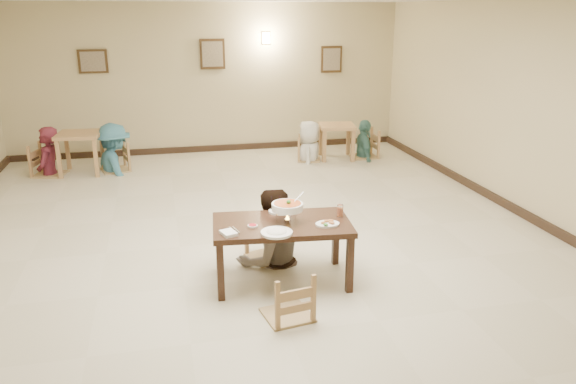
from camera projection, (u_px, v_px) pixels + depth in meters
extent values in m
plane|color=beige|center=(249.00, 241.00, 7.25)|extent=(10.00, 10.00, 0.00)
plane|color=#C6B68C|center=(208.00, 79.00, 11.42)|extent=(10.00, 0.00, 10.00)
plane|color=#C6B68C|center=(451.00, 375.00, 2.15)|extent=(10.00, 0.00, 10.00)
plane|color=#C6B68C|center=(537.00, 113.00, 7.64)|extent=(0.00, 10.00, 10.00)
cube|color=black|center=(211.00, 148.00, 11.84)|extent=(8.00, 0.06, 0.12)
cube|color=black|center=(521.00, 212.00, 8.08)|extent=(0.06, 10.00, 0.12)
cube|color=#352413|center=(93.00, 61.00, 10.79)|extent=(0.55, 0.03, 0.45)
cube|color=gray|center=(93.00, 61.00, 10.77)|extent=(0.45, 0.01, 0.37)
cube|color=#352413|center=(212.00, 54.00, 11.25)|extent=(0.50, 0.03, 0.60)
cube|color=gray|center=(213.00, 54.00, 11.23)|extent=(0.41, 0.01, 0.49)
cube|color=#352413|center=(331.00, 59.00, 11.83)|extent=(0.45, 0.03, 0.55)
cube|color=gray|center=(332.00, 59.00, 11.82)|extent=(0.37, 0.01, 0.45)
cube|color=#FFD88C|center=(266.00, 38.00, 11.39)|extent=(0.16, 0.05, 0.22)
cube|color=#351F14|center=(282.00, 225.00, 5.98)|extent=(1.53, 0.96, 0.06)
cube|color=#351F14|center=(220.00, 272.00, 5.67)|extent=(0.07, 0.07, 0.62)
cube|color=#351F14|center=(350.00, 265.00, 5.84)|extent=(0.07, 0.07, 0.62)
cube|color=#351F14|center=(219.00, 245.00, 6.33)|extent=(0.07, 0.07, 0.62)
cube|color=#351F14|center=(336.00, 239.00, 6.50)|extent=(0.07, 0.07, 0.62)
cube|color=tan|center=(268.00, 225.00, 6.62)|extent=(0.43, 0.43, 0.05)
cube|color=tan|center=(287.00, 276.00, 5.33)|extent=(0.44, 0.44, 0.05)
imported|color=gray|center=(270.00, 189.00, 6.42)|extent=(1.00, 0.86, 1.77)
torus|color=silver|center=(287.00, 210.00, 5.93)|extent=(0.26, 0.26, 0.01)
cylinder|color=silver|center=(287.00, 221.00, 5.97)|extent=(0.07, 0.07, 0.04)
cone|color=#FFA526|center=(287.00, 216.00, 5.95)|extent=(0.04, 0.04, 0.06)
cylinder|color=white|center=(287.00, 207.00, 5.92)|extent=(0.33, 0.33, 0.08)
cylinder|color=#BD4514|center=(287.00, 204.00, 5.91)|extent=(0.29, 0.29, 0.02)
sphere|color=#2D7223|center=(289.00, 202.00, 5.89)|extent=(0.05, 0.05, 0.05)
cylinder|color=silver|center=(298.00, 198.00, 5.98)|extent=(0.15, 0.10, 0.11)
cylinder|color=silver|center=(295.00, 214.00, 6.03)|extent=(0.01, 0.01, 0.15)
cylinder|color=silver|center=(277.00, 215.00, 5.98)|extent=(0.01, 0.01, 0.15)
cylinder|color=silver|center=(290.00, 220.00, 5.84)|extent=(0.01, 0.01, 0.15)
cylinder|color=white|center=(283.00, 211.00, 6.27)|extent=(0.32, 0.32, 0.02)
ellipsoid|color=white|center=(283.00, 210.00, 6.27)|extent=(0.21, 0.18, 0.07)
cylinder|color=white|center=(277.00, 233.00, 5.66)|extent=(0.32, 0.32, 0.02)
ellipsoid|color=white|center=(277.00, 232.00, 5.66)|extent=(0.21, 0.18, 0.07)
cylinder|color=white|center=(327.00, 224.00, 5.89)|extent=(0.26, 0.26, 0.02)
sphere|color=#2D7223|center=(326.00, 225.00, 5.81)|extent=(0.04, 0.04, 0.04)
cylinder|color=white|center=(253.00, 226.00, 5.85)|extent=(0.11, 0.11, 0.02)
cylinder|color=#9B0311|center=(253.00, 225.00, 5.85)|extent=(0.08, 0.08, 0.01)
cube|color=white|center=(229.00, 233.00, 5.64)|extent=(0.18, 0.21, 0.03)
cube|color=silver|center=(233.00, 230.00, 5.73)|extent=(0.06, 0.19, 0.01)
cube|color=silver|center=(236.00, 230.00, 5.74)|extent=(0.06, 0.19, 0.01)
cylinder|color=white|center=(340.00, 211.00, 6.13)|extent=(0.07, 0.07, 0.13)
cylinder|color=orange|center=(340.00, 212.00, 6.13)|extent=(0.06, 0.06, 0.10)
cube|color=#AB8052|center=(79.00, 134.00, 10.04)|extent=(0.81, 0.81, 0.06)
cube|color=#AB8052|center=(59.00, 160.00, 9.82)|extent=(0.07, 0.07, 0.69)
cube|color=#AB8052|center=(96.00, 158.00, 9.90)|extent=(0.07, 0.07, 0.69)
cube|color=#AB8052|center=(68.00, 151.00, 10.42)|extent=(0.07, 0.07, 0.69)
cube|color=#AB8052|center=(102.00, 150.00, 10.49)|extent=(0.07, 0.07, 0.69)
cube|color=#AB8052|center=(337.00, 126.00, 11.08)|extent=(0.79, 0.79, 0.06)
cube|color=#AB8052|center=(324.00, 147.00, 10.90)|extent=(0.07, 0.07, 0.62)
cube|color=#AB8052|center=(353.00, 146.00, 10.94)|extent=(0.07, 0.07, 0.62)
cube|color=#AB8052|center=(321.00, 140.00, 11.44)|extent=(0.07, 0.07, 0.62)
cube|color=#AB8052|center=(348.00, 140.00, 11.47)|extent=(0.07, 0.07, 0.62)
cube|color=tan|center=(47.00, 148.00, 9.98)|extent=(0.51, 0.51, 0.06)
cube|color=tan|center=(113.00, 146.00, 10.27)|extent=(0.48, 0.48, 0.05)
cube|color=tan|center=(309.00, 139.00, 11.01)|extent=(0.44, 0.44, 0.05)
cube|color=tan|center=(365.00, 133.00, 11.22)|extent=(0.50, 0.50, 0.05)
imported|color=#581B29|center=(44.00, 127.00, 9.86)|extent=(0.54, 0.72, 1.76)
imported|color=teal|center=(111.00, 124.00, 10.14)|extent=(1.08, 1.31, 1.77)
imported|color=silver|center=(310.00, 121.00, 10.90)|extent=(0.72, 0.89, 1.57)
imported|color=#4A827A|center=(365.00, 120.00, 11.14)|extent=(0.47, 0.93, 1.53)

